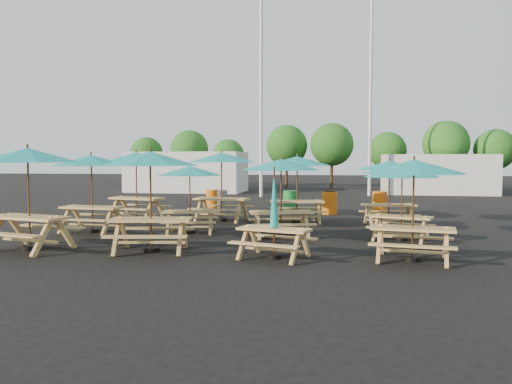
% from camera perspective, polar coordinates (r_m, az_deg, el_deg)
% --- Properties ---
extents(ground, '(120.00, 120.00, 0.00)m').
position_cam_1_polar(ground, '(16.23, -0.97, -4.21)').
color(ground, black).
rests_on(ground, ground).
extents(picnic_unit_0, '(3.01, 3.01, 2.54)m').
position_cam_1_polar(picnic_unit_0, '(13.40, -24.64, 3.34)').
color(picnic_unit_0, tan).
rests_on(picnic_unit_0, ground).
extents(picnic_unit_1, '(2.59, 2.59, 2.40)m').
position_cam_1_polar(picnic_unit_1, '(16.05, -18.31, 3.05)').
color(picnic_unit_1, tan).
rests_on(picnic_unit_1, ground).
extents(picnic_unit_2, '(3.01, 3.01, 2.53)m').
position_cam_1_polar(picnic_unit_2, '(18.87, -13.54, 3.54)').
color(picnic_unit_2, tan).
rests_on(picnic_unit_2, ground).
extents(picnic_unit_3, '(2.88, 2.88, 2.46)m').
position_cam_1_polar(picnic_unit_3, '(12.22, -12.00, 3.24)').
color(picnic_unit_3, tan).
rests_on(picnic_unit_3, ground).
extents(picnic_unit_4, '(2.46, 2.46, 2.07)m').
position_cam_1_polar(picnic_unit_4, '(15.20, -7.58, 2.07)').
color(picnic_unit_4, tan).
rests_on(picnic_unit_4, ground).
extents(picnic_unit_5, '(2.78, 2.78, 2.52)m').
position_cam_1_polar(picnic_unit_5, '(18.13, -3.97, 3.60)').
color(picnic_unit_5, tan).
rests_on(picnic_unit_5, ground).
extents(picnic_unit_6, '(1.94, 1.79, 2.08)m').
position_cam_1_polar(picnic_unit_6, '(11.24, 2.08, -3.33)').
color(picnic_unit_6, tan).
rests_on(picnic_unit_6, ground).
extents(picnic_unit_7, '(2.82, 2.82, 2.27)m').
position_cam_1_polar(picnic_unit_7, '(14.30, 2.90, 2.72)').
color(picnic_unit_7, tan).
rests_on(picnic_unit_7, ground).
extents(picnic_unit_8, '(2.81, 2.81, 2.38)m').
position_cam_1_polar(picnic_unit_8, '(17.59, 4.72, 3.20)').
color(picnic_unit_8, tan).
rests_on(picnic_unit_8, ground).
extents(picnic_unit_9, '(2.55, 2.55, 2.26)m').
position_cam_1_polar(picnic_unit_9, '(11.38, 17.60, 2.24)').
color(picnic_unit_9, tan).
rests_on(picnic_unit_9, ground).
extents(picnic_unit_10, '(2.61, 2.61, 2.07)m').
position_cam_1_polar(picnic_unit_10, '(14.20, 16.36, 1.84)').
color(picnic_unit_10, tan).
rests_on(picnic_unit_10, ground).
extents(picnic_unit_11, '(2.55, 2.55, 2.22)m').
position_cam_1_polar(picnic_unit_11, '(17.30, 15.00, 2.62)').
color(picnic_unit_11, tan).
rests_on(picnic_unit_11, ground).
extents(waste_bin_0, '(0.58, 0.58, 0.94)m').
position_cam_1_polar(waste_bin_0, '(21.57, -4.96, -1.02)').
color(waste_bin_0, orange).
rests_on(waste_bin_0, ground).
extents(waste_bin_1, '(0.58, 0.58, 0.94)m').
position_cam_1_polar(waste_bin_1, '(21.58, -4.06, -1.01)').
color(waste_bin_1, gray).
rests_on(waste_bin_1, ground).
extents(waste_bin_2, '(0.58, 0.58, 0.94)m').
position_cam_1_polar(waste_bin_2, '(21.06, 3.93, -1.13)').
color(waste_bin_2, '#177F31').
rests_on(waste_bin_2, ground).
extents(waste_bin_3, '(0.58, 0.58, 0.94)m').
position_cam_1_polar(waste_bin_3, '(20.70, 8.34, -1.24)').
color(waste_bin_3, orange).
rests_on(waste_bin_3, ground).
extents(waste_bin_4, '(0.58, 0.58, 0.94)m').
position_cam_1_polar(waste_bin_4, '(20.74, 8.45, -1.23)').
color(waste_bin_4, orange).
rests_on(waste_bin_4, ground).
extents(waste_bin_5, '(0.58, 0.58, 0.94)m').
position_cam_1_polar(waste_bin_5, '(21.07, 13.94, -1.22)').
color(waste_bin_5, orange).
rests_on(waste_bin_5, ground).
extents(mast_0, '(0.20, 0.20, 12.00)m').
position_cam_1_polar(mast_0, '(30.45, 0.59, 10.78)').
color(mast_0, silver).
rests_on(mast_0, ground).
extents(mast_1, '(0.20, 0.20, 12.00)m').
position_cam_1_polar(mast_1, '(32.01, 12.96, 10.34)').
color(mast_1, silver).
rests_on(mast_1, ground).
extents(event_tent_0, '(8.00, 4.00, 2.80)m').
position_cam_1_polar(event_tent_0, '(35.58, -7.87, 2.29)').
color(event_tent_0, silver).
rests_on(event_tent_0, ground).
extents(event_tent_1, '(7.00, 4.00, 2.60)m').
position_cam_1_polar(event_tent_1, '(35.25, 19.97, 1.93)').
color(event_tent_1, silver).
rests_on(event_tent_1, ground).
extents(tree_0, '(2.80, 2.80, 4.24)m').
position_cam_1_polar(tree_0, '(44.50, -12.39, 4.35)').
color(tree_0, '#382314').
rests_on(tree_0, ground).
extents(tree_1, '(3.11, 3.11, 4.72)m').
position_cam_1_polar(tree_1, '(41.73, -7.61, 4.90)').
color(tree_1, '#382314').
rests_on(tree_1, ground).
extents(tree_2, '(2.59, 2.59, 3.93)m').
position_cam_1_polar(tree_2, '(40.56, -3.19, 4.21)').
color(tree_2, '#382314').
rests_on(tree_2, ground).
extents(tree_3, '(3.36, 3.36, 5.09)m').
position_cam_1_polar(tree_3, '(40.79, 3.53, 5.31)').
color(tree_3, '#382314').
rests_on(tree_3, ground).
extents(tree_4, '(3.41, 3.41, 5.17)m').
position_cam_1_polar(tree_4, '(40.06, 8.66, 5.38)').
color(tree_4, '#382314').
rests_on(tree_4, ground).
extents(tree_5, '(2.94, 2.94, 4.45)m').
position_cam_1_polar(tree_5, '(40.56, 14.81, 4.59)').
color(tree_5, '#382314').
rests_on(tree_5, ground).
extents(tree_6, '(3.38, 3.38, 5.13)m').
position_cam_1_polar(tree_6, '(39.31, 20.88, 5.17)').
color(tree_6, '#382314').
rests_on(tree_6, ground).
extents(tree_7, '(2.95, 2.95, 4.48)m').
position_cam_1_polar(tree_7, '(40.07, 25.65, 4.39)').
color(tree_7, '#382314').
rests_on(tree_7, ground).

